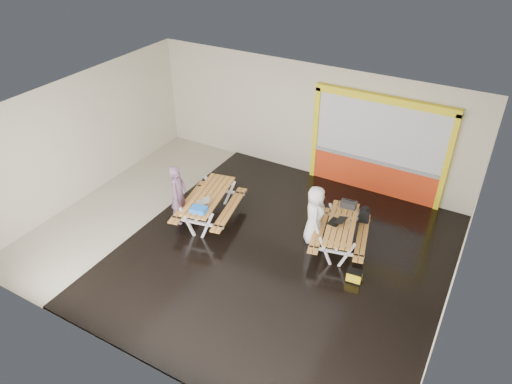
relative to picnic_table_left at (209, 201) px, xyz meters
The scene contains 14 objects.
room 1.65m from the picnic_table_left, 19.47° to the right, with size 10.02×8.02×3.52m.
deck 2.50m from the picnic_table_left, ahead, with size 7.50×7.98×0.05m, color black.
kiosk 4.93m from the picnic_table_left, 46.55° to the left, with size 3.88×0.16×3.00m.
picnic_table_left is the anchor object (origin of this frame).
picnic_table_right 3.50m from the picnic_table_left, 10.28° to the left, with size 1.68×2.15×0.76m.
person_left 0.81m from the picnic_table_left, 147.21° to the right, with size 0.61×0.40×1.66m, color #74516E.
person_right 2.83m from the picnic_table_left, 11.55° to the left, with size 0.77×0.50×1.58m, color white.
laptop_left 0.50m from the picnic_table_left, 75.60° to the right, with size 0.46×0.45×0.15m.
laptop_right 3.40m from the picnic_table_left, ahead, with size 0.42×0.38×0.17m.
blue_pouch 0.81m from the picnic_table_left, 74.02° to the right, with size 0.39×0.28×0.12m, color blue.
toolbox 3.62m from the picnic_table_left, 21.82° to the left, with size 0.41×0.22×0.23m.
backpack 4.02m from the picnic_table_left, 19.29° to the left, with size 0.28×0.20×0.43m.
dark_case 2.92m from the picnic_table_left, 13.05° to the left, with size 0.37×0.27×0.14m, color black.
fluke_bag 4.23m from the picnic_table_left, ahead, with size 0.37×0.26×0.30m.
Camera 1 is at (4.95, -7.90, 7.62)m, focal length 32.96 mm.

